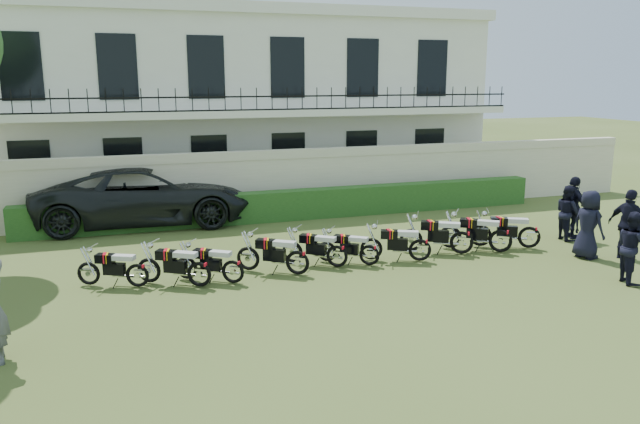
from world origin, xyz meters
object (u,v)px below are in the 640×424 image
object	(u,v)px
officer_2	(629,225)
motorcycle_6	(420,245)
motorcycle_3	(298,257)
motorcycle_1	(199,268)
motorcycle_8	(501,235)
officer_5	(573,208)
motorcycle_4	(337,251)
suv	(145,195)
officer_1	(633,247)
motorcycle_2	(233,266)
officer_4	(568,213)
motorcycle_7	(462,237)
motorcycle_0	(137,270)
motorcycle_9	(530,232)
motorcycle_5	(369,250)
officer_3	(588,224)

from	to	relation	value
officer_2	motorcycle_6	bearing A→B (deg)	54.74
motorcycle_3	motorcycle_1	bearing A→B (deg)	127.87
motorcycle_3	motorcycle_6	bearing A→B (deg)	-53.98
motorcycle_8	officer_2	size ratio (longest dim) A/B	0.87
officer_5	motorcycle_4	bearing A→B (deg)	94.93
motorcycle_3	motorcycle_4	bearing A→B (deg)	-41.37
motorcycle_4	suv	size ratio (longest dim) A/B	0.21
officer_1	officer_2	size ratio (longest dim) A/B	0.91
motorcycle_2	motorcycle_8	world-z (taller)	motorcycle_8
officer_1	officer_4	world-z (taller)	officer_1
motorcycle_7	officer_2	distance (m)	4.36
motorcycle_0	officer_1	bearing A→B (deg)	-81.14
officer_2	motorcycle_4	bearing A→B (deg)	57.78
motorcycle_0	officer_1	xyz separation A→B (m)	(11.07, -3.32, 0.42)
motorcycle_6	motorcycle_7	xyz separation A→B (m)	(1.39, 0.24, 0.03)
motorcycle_9	motorcycle_2	bearing A→B (deg)	119.99
motorcycle_2	motorcycle_3	world-z (taller)	motorcycle_3
motorcycle_0	motorcycle_7	size ratio (longest dim) A/B	0.90
motorcycle_0	motorcycle_8	world-z (taller)	motorcycle_8
motorcycle_2	motorcycle_3	size ratio (longest dim) A/B	0.93
motorcycle_4	motorcycle_8	size ratio (longest dim) A/B	0.89
motorcycle_2	motorcycle_5	bearing A→B (deg)	-51.49
motorcycle_8	motorcycle_9	xyz separation A→B (m)	(1.02, 0.11, -0.01)
motorcycle_4	officer_1	distance (m)	7.01
motorcycle_4	officer_3	bearing A→B (deg)	-62.77
motorcycle_1	motorcycle_2	size ratio (longest dim) A/B	1.09
motorcycle_0	motorcycle_1	distance (m)	1.42
motorcycle_3	motorcycle_0	bearing A→B (deg)	120.00
officer_4	officer_5	distance (m)	0.31
officer_1	motorcycle_3	bearing A→B (deg)	86.62
motorcycle_0	motorcycle_2	world-z (taller)	motorcycle_2
motorcycle_8	motorcycle_9	distance (m)	1.03
motorcycle_9	motorcycle_8	bearing A→B (deg)	123.59
motorcycle_5	motorcycle_8	distance (m)	3.90
motorcycle_9	suv	world-z (taller)	suv
motorcycle_3	officer_3	world-z (taller)	officer_3
motorcycle_5	motorcycle_8	bearing A→B (deg)	-54.08
motorcycle_2	motorcycle_9	xyz separation A→B (m)	(8.51, 0.36, 0.05)
suv	officer_1	xyz separation A→B (m)	(10.50, -9.90, -0.11)
motorcycle_0	motorcycle_4	xyz separation A→B (m)	(4.89, -0.02, 0.01)
officer_5	motorcycle_2	bearing A→B (deg)	96.05
motorcycle_4	officer_1	world-z (taller)	officer_1
motorcycle_4	officer_1	size ratio (longest dim) A/B	0.85
officer_5	officer_4	bearing A→B (deg)	112.28
motorcycle_0	motorcycle_6	xyz separation A→B (m)	(7.13, -0.23, 0.03)
motorcycle_4	motorcycle_7	distance (m)	3.63
motorcycle_3	motorcycle_6	size ratio (longest dim) A/B	0.93
motorcycle_9	officer_4	bearing A→B (deg)	-45.40
motorcycle_9	motorcycle_0	bearing A→B (deg)	117.16
officer_1	officer_5	size ratio (longest dim) A/B	0.91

